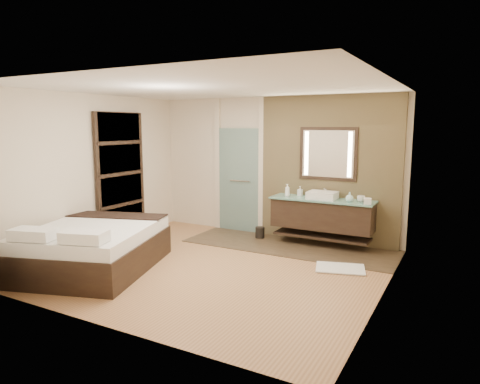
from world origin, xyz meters
The scene contains 15 objects.
floor centered at (0.00, 0.00, 0.00)m, with size 5.00×5.00×0.00m, color #92613D.
tile_strip centered at (0.60, 1.60, 0.01)m, with size 3.80×1.30×0.01m, color #33281C.
stone_wall centered at (1.10, 2.21, 1.35)m, with size 2.60×0.08×2.70m, color tan.
vanity centered at (1.10, 1.92, 0.58)m, with size 1.85×0.55×0.88m.
mirror_unit centered at (1.10, 2.16, 1.65)m, with size 1.06×0.04×0.96m.
frosted_door centered at (-0.75, 2.20, 1.14)m, with size 1.10×0.12×2.70m.
shoji_partition centered at (-2.43, 0.60, 1.21)m, with size 0.06×1.20×2.40m.
bed centered at (-1.55, -0.95, 0.34)m, with size 2.24×2.51×0.81m.
bath_mat centered at (1.76, 0.80, 0.02)m, with size 0.72×0.50×0.02m, color silver.
waste_bin centered at (-0.10, 1.85, 0.11)m, with size 0.18×0.18×0.22m, color black.
tissue_box centered at (1.92, 1.75, 0.92)m, with size 0.12×0.12×0.10m, color silver.
soap_bottle_a centered at (0.44, 1.87, 0.98)m, with size 0.09×0.09×0.23m, color white.
soap_bottle_b centered at (0.63, 2.04, 0.95)m, with size 0.08×0.08×0.18m, color #B2B2B2.
soap_bottle_c centered at (1.60, 1.83, 0.95)m, with size 0.13×0.13×0.17m, color silver.
cup centered at (1.78, 1.92, 0.92)m, with size 0.14×0.14×0.11m, color silver.
Camera 1 is at (3.38, -5.38, 2.16)m, focal length 32.00 mm.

